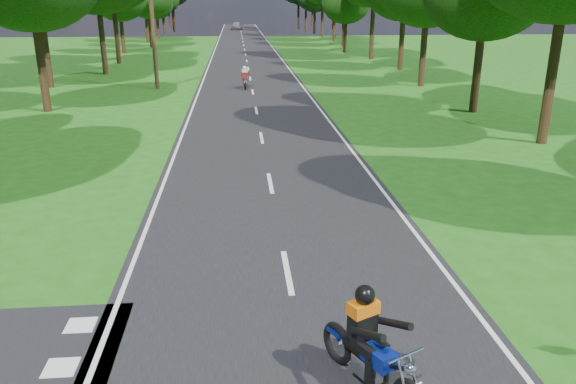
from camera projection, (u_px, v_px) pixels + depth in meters
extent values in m
plane|color=#205012|center=(297.00, 325.00, 9.90)|extent=(160.00, 160.00, 0.00)
cube|color=black|center=(246.00, 55.00, 56.95)|extent=(7.00, 140.00, 0.02)
cube|color=silver|center=(287.00, 272.00, 11.77)|extent=(0.12, 2.00, 0.01)
cube|color=silver|center=(270.00, 183.00, 17.42)|extent=(0.12, 2.00, 0.01)
cube|color=silver|center=(262.00, 138.00, 23.06)|extent=(0.12, 2.00, 0.01)
cube|color=silver|center=(256.00, 110.00, 28.71)|extent=(0.12, 2.00, 0.01)
cube|color=silver|center=(253.00, 92.00, 34.36)|extent=(0.12, 2.00, 0.01)
cube|color=silver|center=(250.00, 79.00, 40.01)|extent=(0.12, 2.00, 0.01)
cube|color=silver|center=(248.00, 69.00, 45.65)|extent=(0.12, 2.00, 0.01)
cube|color=silver|center=(247.00, 61.00, 51.30)|extent=(0.12, 2.00, 0.01)
cube|color=silver|center=(246.00, 55.00, 56.95)|extent=(0.12, 2.00, 0.01)
cube|color=silver|center=(245.00, 50.00, 62.59)|extent=(0.12, 2.00, 0.01)
cube|color=silver|center=(244.00, 45.00, 68.24)|extent=(0.12, 2.00, 0.01)
cube|color=silver|center=(243.00, 42.00, 73.89)|extent=(0.12, 2.00, 0.01)
cube|color=silver|center=(242.00, 39.00, 79.53)|extent=(0.12, 2.00, 0.01)
cube|color=silver|center=(242.00, 36.00, 85.18)|extent=(0.12, 2.00, 0.01)
cube|color=silver|center=(241.00, 34.00, 90.83)|extent=(0.12, 2.00, 0.01)
cube|color=silver|center=(241.00, 31.00, 96.47)|extent=(0.12, 2.00, 0.01)
cube|color=silver|center=(241.00, 30.00, 102.12)|extent=(0.12, 2.00, 0.01)
cube|color=silver|center=(240.00, 28.00, 107.77)|extent=(0.12, 2.00, 0.01)
cube|color=silver|center=(240.00, 26.00, 113.41)|extent=(0.12, 2.00, 0.01)
cube|color=silver|center=(240.00, 25.00, 119.06)|extent=(0.12, 2.00, 0.01)
cube|color=silver|center=(213.00, 55.00, 56.67)|extent=(0.10, 140.00, 0.01)
cube|color=silver|center=(278.00, 54.00, 57.23)|extent=(0.10, 140.00, 0.01)
cube|color=silver|center=(61.00, 367.00, 8.72)|extent=(0.50, 0.50, 0.01)
cube|color=silver|center=(81.00, 325.00, 9.85)|extent=(0.50, 0.50, 0.01)
cylinder|color=black|center=(43.00, 72.00, 27.90)|extent=(0.40, 0.40, 3.91)
cylinder|color=black|center=(47.00, 57.00, 35.65)|extent=(0.40, 0.40, 3.79)
cylinder|color=black|center=(103.00, 45.00, 41.78)|extent=(0.40, 0.40, 4.32)
cylinder|color=black|center=(117.00, 38.00, 48.78)|extent=(0.40, 0.40, 4.40)
cylinder|color=black|center=(123.00, 38.00, 57.98)|extent=(0.40, 0.40, 3.20)
cylinder|color=black|center=(151.00, 33.00, 65.07)|extent=(0.40, 0.40, 3.22)
cylinder|color=black|center=(147.00, 28.00, 72.18)|extent=(0.40, 0.40, 3.61)
cylinder|color=black|center=(158.00, 29.00, 79.73)|extent=(0.40, 0.40, 2.67)
ellipsoid|color=#0E340B|center=(156.00, 4.00, 78.66)|extent=(4.67, 4.67, 3.97)
cylinder|color=black|center=(164.00, 24.00, 88.26)|extent=(0.40, 0.40, 3.09)
cylinder|color=black|center=(174.00, 18.00, 94.25)|extent=(0.40, 0.40, 4.48)
cylinder|color=black|center=(173.00, 18.00, 102.67)|extent=(0.40, 0.40, 4.09)
cylinder|color=black|center=(550.00, 85.00, 21.57)|extent=(0.40, 0.40, 4.56)
cylinder|color=black|center=(476.00, 77.00, 27.84)|extent=(0.40, 0.40, 3.49)
cylinder|color=black|center=(423.00, 57.00, 36.18)|extent=(0.40, 0.40, 3.69)
cylinder|color=black|center=(401.00, 46.00, 44.59)|extent=(0.40, 0.40, 3.74)
cylinder|color=black|center=(372.00, 34.00, 52.22)|extent=(0.40, 0.40, 4.64)
cylinder|color=black|center=(345.00, 38.00, 59.18)|extent=(0.40, 0.40, 2.91)
ellipsoid|color=#0E340B|center=(346.00, 2.00, 58.01)|extent=(5.09, 5.09, 4.33)
cylinder|color=black|center=(344.00, 30.00, 66.16)|extent=(0.40, 0.40, 3.88)
cylinder|color=black|center=(334.00, 25.00, 74.11)|extent=(0.40, 0.40, 4.18)
cylinder|color=black|center=(322.00, 21.00, 82.45)|extent=(0.40, 0.40, 4.63)
cylinder|color=black|center=(315.00, 23.00, 89.50)|extent=(0.40, 0.40, 3.36)
cylinder|color=black|center=(306.00, 19.00, 96.14)|extent=(0.40, 0.40, 4.09)
cylinder|color=black|center=(298.00, 17.00, 103.34)|extent=(0.40, 0.40, 4.48)
cylinder|color=black|center=(169.00, 17.00, 111.61)|extent=(0.40, 0.40, 3.84)
cylinder|color=black|center=(312.00, 15.00, 115.90)|extent=(0.40, 0.40, 4.16)
cylinder|color=black|center=(148.00, 21.00, 97.37)|extent=(0.40, 0.40, 3.52)
cylinder|color=black|center=(333.00, 17.00, 102.84)|extent=(0.40, 0.40, 4.48)
cylinder|color=#382616|center=(153.00, 23.00, 34.43)|extent=(0.26, 0.26, 8.00)
imported|color=#ABADB2|center=(237.00, 26.00, 101.50)|extent=(2.51, 4.35, 1.39)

